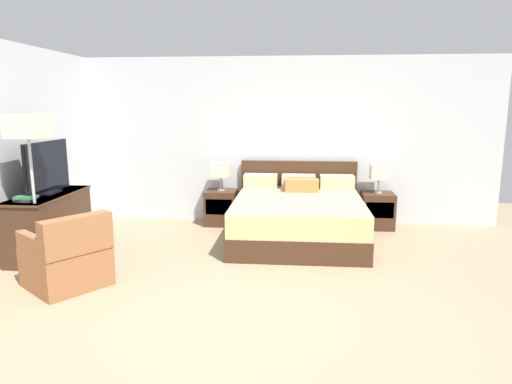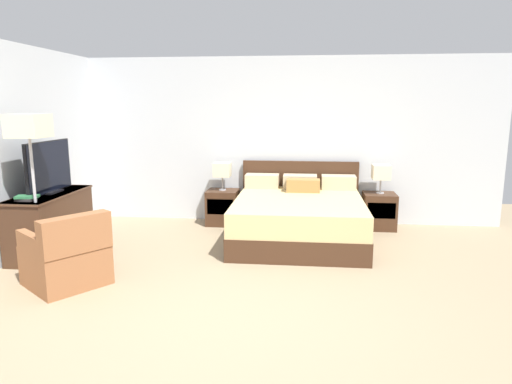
{
  "view_description": "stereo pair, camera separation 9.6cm",
  "coord_description": "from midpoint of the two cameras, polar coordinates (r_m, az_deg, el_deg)",
  "views": [
    {
      "loc": [
        0.43,
        -3.59,
        1.8
      ],
      "look_at": [
        -0.07,
        1.86,
        0.75
      ],
      "focal_mm": 32.0,
      "sensor_mm": 36.0,
      "label": 1
    },
    {
      "loc": [
        0.52,
        -3.58,
        1.8
      ],
      "look_at": [
        -0.07,
        1.86,
        0.75
      ],
      "focal_mm": 32.0,
      "sensor_mm": 36.0,
      "label": 2
    }
  ],
  "objects": [
    {
      "name": "wall_back",
      "position": [
        7.04,
        1.33,
        6.42
      ],
      "size": [
        6.88,
        0.06,
        2.51
      ],
      "primitive_type": "cube",
      "color": "silver",
      "rests_on": "ground"
    },
    {
      "name": "table_lamp_right",
      "position": [
        6.86,
        14.76,
        2.42
      ],
      "size": [
        0.25,
        0.25,
        0.42
      ],
      "color": "#B7B7BC",
      "rests_on": "nightstand_right"
    },
    {
      "name": "table_lamp_left",
      "position": [
        6.87,
        -4.84,
        2.75
      ],
      "size": [
        0.25,
        0.25,
        0.42
      ],
      "color": "#B7B7BC",
      "rests_on": "nightstand_left"
    },
    {
      "name": "ground_plane",
      "position": [
        4.04,
        -2.17,
        -15.6
      ],
      "size": [
        10.15,
        10.15,
        0.0
      ],
      "primitive_type": "plane",
      "color": "#998466"
    },
    {
      "name": "tv",
      "position": [
        6.04,
        -25.04,
        2.7
      ],
      "size": [
        0.18,
        0.93,
        0.63
      ],
      "color": "black",
      "rests_on": "dresser"
    },
    {
      "name": "book_red_cover",
      "position": [
        5.7,
        -27.35,
        -0.9
      ],
      "size": [
        0.19,
        0.15,
        0.03
      ],
      "primitive_type": "cube",
      "rotation": [
        0.0,
        0.0,
        -0.01
      ],
      "color": "#383333",
      "rests_on": "dresser"
    },
    {
      "name": "armchair_by_window",
      "position": [
        4.98,
        -22.97,
        -7.74
      ],
      "size": [
        0.96,
        0.96,
        0.76
      ],
      "color": "#935B38",
      "rests_on": "ground"
    },
    {
      "name": "wall_left",
      "position": [
        6.02,
        -28.66,
        4.35
      ],
      "size": [
        0.06,
        5.18,
        2.51
      ],
      "primitive_type": "cube",
      "color": "silver",
      "rests_on": "ground"
    },
    {
      "name": "bed",
      "position": [
        6.17,
        4.84,
        -3.1
      ],
      "size": [
        1.75,
        1.98,
        0.96
      ],
      "color": "#422819",
      "rests_on": "ground"
    },
    {
      "name": "nightstand_right",
      "position": [
        6.96,
        14.54,
        -2.25
      ],
      "size": [
        0.46,
        0.43,
        0.53
      ],
      "color": "#422819",
      "rests_on": "ground"
    },
    {
      "name": "floor_lamp",
      "position": [
        5.46,
        -27.02,
        6.14
      ],
      "size": [
        0.36,
        0.36,
        1.7
      ],
      "color": "#B7B7BC",
      "rests_on": "ground"
    },
    {
      "name": "nightstand_left",
      "position": [
        6.97,
        -4.77,
        -1.92
      ],
      "size": [
        0.46,
        0.43,
        0.53
      ],
      "color": "#422819",
      "rests_on": "ground"
    },
    {
      "name": "book_blue_cover",
      "position": [
        5.69,
        -27.26,
        -0.62
      ],
      "size": [
        0.26,
        0.19,
        0.03
      ],
      "primitive_type": "cube",
      "rotation": [
        0.0,
        0.0,
        0.21
      ],
      "color": "#2D7042",
      "rests_on": "book_red_cover"
    },
    {
      "name": "dresser",
      "position": [
        6.11,
        -24.83,
        -3.56
      ],
      "size": [
        0.51,
        1.27,
        0.74
      ],
      "color": "#422819",
      "rests_on": "ground"
    }
  ]
}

